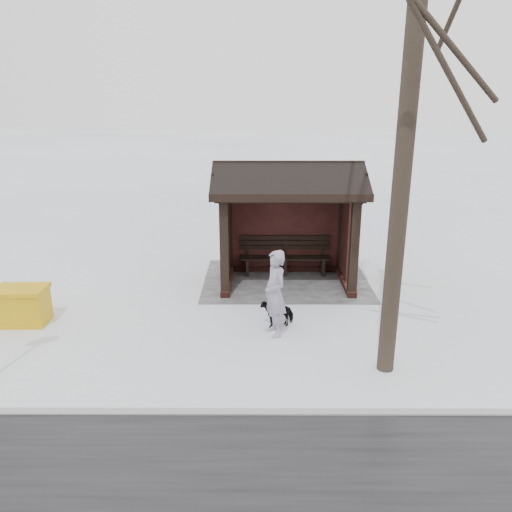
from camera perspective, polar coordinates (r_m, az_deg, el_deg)
The scene contains 7 objects.
ground at distance 12.77m, azimuth 3.46°, elevation -3.09°, with size 120.00×120.00×0.00m, color white.
kerb at distance 7.88m, azimuth 5.74°, elevation -17.41°, with size 120.00×0.15×0.06m, color gray.
trampled_patch at distance 12.95m, azimuth 3.41°, elevation -2.74°, with size 4.20×3.20×0.02m, color gray.
bus_shelter at distance 12.32m, azimuth 3.61°, elevation 6.63°, with size 3.60×2.40×3.09m.
pedestrian at distance 9.76m, azimuth 2.20°, elevation -4.31°, with size 0.64×0.42×1.74m, color gray.
dog at distance 10.38m, azimuth 2.46°, elevation -6.47°, with size 0.30×0.66×0.56m, color black.
grit_bin at distance 11.49m, azimuth -25.15°, elevation -5.13°, with size 1.04×0.72×0.79m.
Camera 1 is at (0.73, 11.91, 4.54)m, focal length 35.00 mm.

